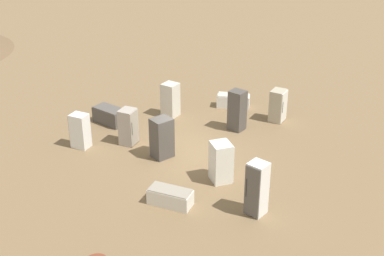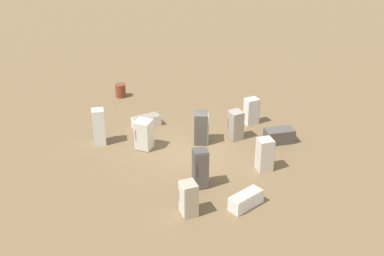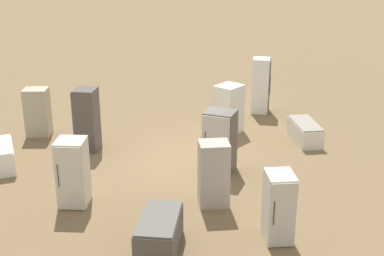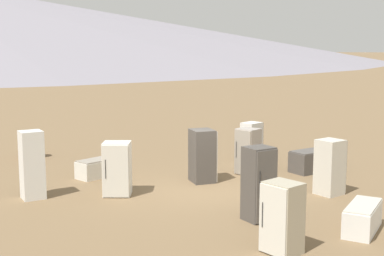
{
  "view_description": "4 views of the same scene",
  "coord_description": "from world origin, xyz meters",
  "px_view_note": "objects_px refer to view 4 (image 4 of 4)",
  "views": [
    {
      "loc": [
        2.03,
        -19.13,
        10.58
      ],
      "look_at": [
        0.28,
        -0.58,
        1.41
      ],
      "focal_mm": 50.0,
      "sensor_mm": 36.0,
      "label": 1
    },
    {
      "loc": [
        16.62,
        16.15,
        13.39
      ],
      "look_at": [
        0.56,
        0.44,
        1.69
      ],
      "focal_mm": 50.0,
      "sensor_mm": 36.0,
      "label": 2
    },
    {
      "loc": [
        -12.42,
        5.83,
        6.08
      ],
      "look_at": [
        0.59,
        -0.32,
        0.71
      ],
      "focal_mm": 50.0,
      "sensor_mm": 36.0,
      "label": 3
    },
    {
      "loc": [
        14.25,
        6.13,
        4.21
      ],
      "look_at": [
        -1.26,
        -0.9,
        1.65
      ],
      "focal_mm": 50.0,
      "sensor_mm": 36.0,
      "label": 4
    }
  ],
  "objects_px": {
    "discarded_fridge_3": "(363,218)",
    "discarded_fridge_4": "(259,184)",
    "discarded_fridge_5": "(248,151)",
    "rusty_barrel": "(33,147)",
    "discarded_fridge_6": "(252,142)",
    "discarded_fridge_2": "(32,165)",
    "discarded_fridge_7": "(330,167)",
    "discarded_fridge_9": "(117,169)",
    "discarded_fridge_0": "(99,168)",
    "discarded_fridge_10": "(282,218)",
    "discarded_fridge_1": "(203,156)",
    "discarded_fridge_8": "(312,161)"
  },
  "relations": [
    {
      "from": "discarded_fridge_10",
      "to": "discarded_fridge_6",
      "type": "bearing_deg",
      "value": -43.47
    },
    {
      "from": "discarded_fridge_2",
      "to": "discarded_fridge_9",
      "type": "bearing_deg",
      "value": -22.5
    },
    {
      "from": "discarded_fridge_0",
      "to": "discarded_fridge_7",
      "type": "xyz_separation_m",
      "value": [
        -0.95,
        7.3,
        0.51
      ]
    },
    {
      "from": "discarded_fridge_4",
      "to": "discarded_fridge_7",
      "type": "height_order",
      "value": "discarded_fridge_4"
    },
    {
      "from": "discarded_fridge_1",
      "to": "rusty_barrel",
      "type": "height_order",
      "value": "discarded_fridge_1"
    },
    {
      "from": "discarded_fridge_0",
      "to": "discarded_fridge_2",
      "type": "height_order",
      "value": "discarded_fridge_2"
    },
    {
      "from": "discarded_fridge_6",
      "to": "rusty_barrel",
      "type": "height_order",
      "value": "discarded_fridge_6"
    },
    {
      "from": "discarded_fridge_5",
      "to": "discarded_fridge_3",
      "type": "bearing_deg",
      "value": 153.48
    },
    {
      "from": "discarded_fridge_1",
      "to": "discarded_fridge_2",
      "type": "xyz_separation_m",
      "value": [
        3.72,
        -3.62,
        0.13
      ]
    },
    {
      "from": "discarded_fridge_5",
      "to": "discarded_fridge_4",
      "type": "bearing_deg",
      "value": 130.53
    },
    {
      "from": "discarded_fridge_4",
      "to": "discarded_fridge_5",
      "type": "distance_m",
      "value": 4.85
    },
    {
      "from": "discarded_fridge_0",
      "to": "discarded_fridge_8",
      "type": "xyz_separation_m",
      "value": [
        -3.6,
        6.23,
        0.07
      ]
    },
    {
      "from": "discarded_fridge_4",
      "to": "discarded_fridge_8",
      "type": "xyz_separation_m",
      "value": [
        -5.78,
        0.09,
        -0.55
      ]
    },
    {
      "from": "discarded_fridge_10",
      "to": "discarded_fridge_1",
      "type": "bearing_deg",
      "value": -26.86
    },
    {
      "from": "discarded_fridge_6",
      "to": "rusty_barrel",
      "type": "distance_m",
      "value": 8.42
    },
    {
      "from": "discarded_fridge_3",
      "to": "discarded_fridge_4",
      "type": "distance_m",
      "value": 2.52
    },
    {
      "from": "discarded_fridge_1",
      "to": "discarded_fridge_9",
      "type": "distance_m",
      "value": 2.94
    },
    {
      "from": "discarded_fridge_1",
      "to": "discarded_fridge_3",
      "type": "distance_m",
      "value": 5.91
    },
    {
      "from": "discarded_fridge_7",
      "to": "discarded_fridge_9",
      "type": "bearing_deg",
      "value": -126.13
    },
    {
      "from": "discarded_fridge_2",
      "to": "discarded_fridge_6",
      "type": "xyz_separation_m",
      "value": [
        -7.21,
        4.1,
        -0.22
      ]
    },
    {
      "from": "discarded_fridge_4",
      "to": "discarded_fridge_6",
      "type": "relative_size",
      "value": 1.24
    },
    {
      "from": "discarded_fridge_7",
      "to": "discarded_fridge_9",
      "type": "xyz_separation_m",
      "value": [
        2.62,
        -5.56,
        -0.03
      ]
    },
    {
      "from": "discarded_fridge_2",
      "to": "discarded_fridge_4",
      "type": "relative_size",
      "value": 1.05
    },
    {
      "from": "discarded_fridge_3",
      "to": "discarded_fridge_10",
      "type": "relative_size",
      "value": 1.07
    },
    {
      "from": "discarded_fridge_1",
      "to": "discarded_fridge_9",
      "type": "xyz_separation_m",
      "value": [
        2.45,
        -1.62,
        -0.06
      ]
    },
    {
      "from": "discarded_fridge_7",
      "to": "rusty_barrel",
      "type": "distance_m",
      "value": 11.41
    },
    {
      "from": "discarded_fridge_5",
      "to": "discarded_fridge_8",
      "type": "bearing_deg",
      "value": -126.98
    },
    {
      "from": "discarded_fridge_1",
      "to": "discarded_fridge_4",
      "type": "height_order",
      "value": "discarded_fridge_4"
    },
    {
      "from": "rusty_barrel",
      "to": "discarded_fridge_6",
      "type": "bearing_deg",
      "value": 109.14
    },
    {
      "from": "discarded_fridge_3",
      "to": "discarded_fridge_9",
      "type": "xyz_separation_m",
      "value": [
        -0.29,
        -6.83,
        0.45
      ]
    },
    {
      "from": "rusty_barrel",
      "to": "discarded_fridge_1",
      "type": "bearing_deg",
      "value": 84.41
    },
    {
      "from": "discarded_fridge_6",
      "to": "discarded_fridge_2",
      "type": "bearing_deg",
      "value": -99.59
    },
    {
      "from": "discarded_fridge_0",
      "to": "discarded_fridge_7",
      "type": "height_order",
      "value": "discarded_fridge_7"
    },
    {
      "from": "discarded_fridge_9",
      "to": "rusty_barrel",
      "type": "xyz_separation_m",
      "value": [
        -3.18,
        -5.84,
        -0.37
      ]
    },
    {
      "from": "discarded_fridge_6",
      "to": "discarded_fridge_0",
      "type": "bearing_deg",
      "value": -112.02
    },
    {
      "from": "discarded_fridge_4",
      "to": "discarded_fridge_10",
      "type": "xyz_separation_m",
      "value": [
        1.84,
        1.07,
        -0.17
      ]
    },
    {
      "from": "discarded_fridge_2",
      "to": "discarded_fridge_7",
      "type": "bearing_deg",
      "value": -27.66
    },
    {
      "from": "discarded_fridge_6",
      "to": "rusty_barrel",
      "type": "relative_size",
      "value": 1.82
    },
    {
      "from": "discarded_fridge_8",
      "to": "discarded_fridge_1",
      "type": "bearing_deg",
      "value": -103.38
    },
    {
      "from": "discarded_fridge_0",
      "to": "discarded_fridge_4",
      "type": "relative_size",
      "value": 0.9
    },
    {
      "from": "discarded_fridge_8",
      "to": "discarded_fridge_10",
      "type": "relative_size",
      "value": 1.12
    },
    {
      "from": "discarded_fridge_8",
      "to": "discarded_fridge_10",
      "type": "height_order",
      "value": "discarded_fridge_10"
    },
    {
      "from": "discarded_fridge_5",
      "to": "discarded_fridge_8",
      "type": "distance_m",
      "value": 2.31
    },
    {
      "from": "discarded_fridge_3",
      "to": "rusty_barrel",
      "type": "bearing_deg",
      "value": -10.96
    },
    {
      "from": "discarded_fridge_6",
      "to": "discarded_fridge_8",
      "type": "relative_size",
      "value": 0.89
    },
    {
      "from": "discarded_fridge_0",
      "to": "discarded_fridge_6",
      "type": "distance_m",
      "value": 5.77
    },
    {
      "from": "discarded_fridge_1",
      "to": "discarded_fridge_0",
      "type": "bearing_deg",
      "value": -120.56
    },
    {
      "from": "discarded_fridge_7",
      "to": "discarded_fridge_9",
      "type": "distance_m",
      "value": 6.14
    },
    {
      "from": "discarded_fridge_6",
      "to": "discarded_fridge_5",
      "type": "bearing_deg",
      "value": -55.55
    },
    {
      "from": "discarded_fridge_3",
      "to": "discarded_fridge_6",
      "type": "xyz_separation_m",
      "value": [
        -6.23,
        -4.72,
        0.42
      ]
    }
  ]
}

